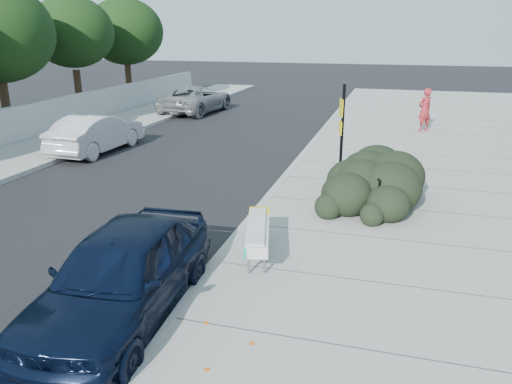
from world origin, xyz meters
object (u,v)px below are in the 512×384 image
Objects in this scene: sedan_navy at (122,274)px; pedestrian at (425,110)px; bike_rack at (375,191)px; sign_post at (341,133)px; suv_silver at (196,99)px; bench at (258,231)px; wagon_silver at (97,133)px.

sedan_navy is 17.15m from pedestrian.
pedestrian reaches higher than bike_rack.
bike_rack is at bearing -75.33° from sign_post.
bike_rack is at bearing 41.37° from pedestrian.
pedestrian is (11.68, -2.85, 0.34)m from suv_silver.
sedan_navy is at bearing 114.04° from suv_silver.
sedan_navy reaches higher than suv_silver.
bike_rack is 0.21× the size of sedan_navy.
bench is 0.74× the size of sign_post.
pedestrian is at bearing 61.32° from bike_rack.
sedan_navy reaches higher than wagon_silver.
pedestrian is (1.46, 10.96, 0.35)m from bike_rack.
bike_rack is 0.22× the size of wagon_silver.
bike_rack reaches higher than bench.
pedestrian reaches higher than wagon_silver.
sign_post is 9.67m from wagon_silver.
sedan_navy is 1.03× the size of wagon_silver.
wagon_silver is 9.55m from suv_silver.
suv_silver is at bearing 105.43° from bike_rack.
pedestrian is at bearing -148.13° from wagon_silver.
sign_post is (1.01, 4.48, 1.11)m from bench.
pedestrian reaches higher than suv_silver.
sedan_navy reaches higher than bike_rack.
bike_rack is at bearing 131.38° from suv_silver.
sign_post is at bearing 103.12° from bike_rack.
suv_silver is at bearing 105.97° from sedan_navy.
pedestrian is (4.98, 16.40, 0.31)m from sedan_navy.
sedan_navy is (-1.50, -2.46, 0.10)m from bench.
pedestrian is at bearing 62.21° from bench.
bench is 4.73m from sign_post.
suv_silver is at bearing -87.96° from wagon_silver.
bike_rack is 11.06m from pedestrian.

